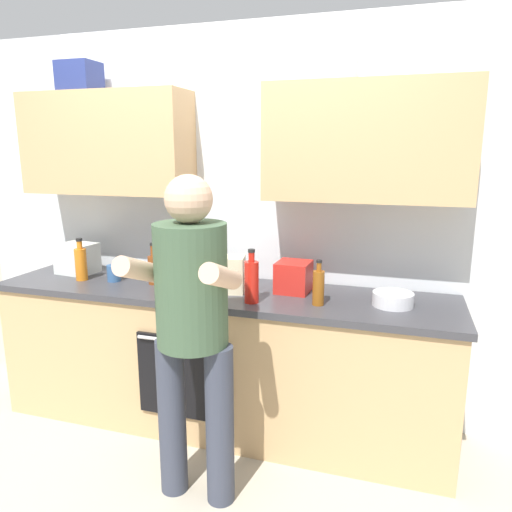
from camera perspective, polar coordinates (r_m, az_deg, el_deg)
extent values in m
plane|color=#B2A893|center=(3.29, -4.29, -19.22)|extent=(12.00, 12.00, 0.00)
cube|color=silver|center=(3.17, -2.28, 3.81)|extent=(4.00, 0.06, 2.50)
cube|color=tan|center=(3.35, -17.45, 12.74)|extent=(1.13, 0.32, 0.65)
cube|color=tan|center=(2.77, 13.13, 13.13)|extent=(1.13, 0.32, 0.65)
cylinder|color=silver|center=(2.83, 9.52, 20.90)|extent=(0.25, 0.25, 0.10)
cube|color=navy|center=(3.48, -20.40, 19.47)|extent=(0.24, 0.20, 0.19)
cube|color=tan|center=(3.09, -4.42, -12.42)|extent=(2.80, 0.60, 0.86)
cube|color=#38383D|center=(2.93, -4.57, -4.41)|extent=(2.84, 0.64, 0.04)
cube|color=black|center=(2.86, -8.83, -14.21)|extent=(0.56, 0.02, 0.50)
cylinder|color=silver|center=(2.75, -9.21, -10.12)|extent=(0.52, 0.02, 0.02)
cylinder|color=#383D4C|center=(2.57, -10.05, -18.47)|extent=(0.14, 0.14, 0.83)
cylinder|color=#383D4C|center=(2.48, -4.36, -19.61)|extent=(0.14, 0.14, 0.83)
cylinder|color=#3F593F|center=(2.24, -7.76, -3.48)|extent=(0.34, 0.34, 0.58)
sphere|color=#D8AD8C|center=(2.16, -8.08, 6.79)|extent=(0.22, 0.22, 0.22)
cylinder|color=#D8AD8C|center=(2.20, -13.87, -1.62)|extent=(0.09, 0.31, 0.19)
cylinder|color=#D8AD8C|center=(2.03, -4.13, -2.49)|extent=(0.09, 0.31, 0.19)
cylinder|color=brown|center=(3.08, -12.16, -1.67)|extent=(0.07, 0.07, 0.18)
cylinder|color=brown|center=(3.05, -12.27, 0.60)|extent=(0.03, 0.03, 0.07)
cylinder|color=black|center=(3.04, -12.30, 1.39)|extent=(0.04, 0.04, 0.02)
cylinder|color=red|center=(2.64, -0.54, -3.16)|extent=(0.08, 0.08, 0.23)
cylinder|color=red|center=(2.60, -0.54, -0.12)|extent=(0.03, 0.03, 0.05)
cylinder|color=black|center=(2.60, -0.55, 0.64)|extent=(0.04, 0.04, 0.02)
cylinder|color=#8C4C14|center=(2.63, 7.49, -3.83)|extent=(0.06, 0.06, 0.19)
cylinder|color=#8C4C14|center=(2.60, 7.57, -1.30)|extent=(0.03, 0.03, 0.05)
cylinder|color=black|center=(2.59, 7.59, -0.65)|extent=(0.03, 0.03, 0.01)
cylinder|color=orange|center=(3.30, -20.24, -0.97)|extent=(0.08, 0.08, 0.21)
cylinder|color=orange|center=(3.28, -20.41, 1.24)|extent=(0.03, 0.03, 0.05)
cylinder|color=black|center=(3.27, -20.46, 1.84)|extent=(0.04, 0.04, 0.02)
cylinder|color=black|center=(3.10, -6.40, -0.91)|extent=(0.06, 0.06, 0.23)
cylinder|color=black|center=(3.07, -6.47, 1.60)|extent=(0.02, 0.02, 0.04)
cylinder|color=black|center=(3.06, -6.48, 2.12)|extent=(0.03, 0.03, 0.01)
cylinder|color=slate|center=(3.02, -0.87, -2.61)|extent=(0.08, 0.08, 0.09)
cylinder|color=#33598C|center=(3.22, -16.68, -1.97)|extent=(0.09, 0.09, 0.11)
cylinder|color=silver|center=(2.71, 16.09, -5.01)|extent=(0.22, 0.22, 0.07)
cube|color=beige|center=(2.85, -3.70, -2.20)|extent=(0.25, 0.19, 0.22)
cube|color=red|center=(2.86, 4.52, -2.51)|extent=(0.20, 0.21, 0.18)
cube|color=silver|center=(3.51, -20.64, -0.27)|extent=(0.27, 0.23, 0.20)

